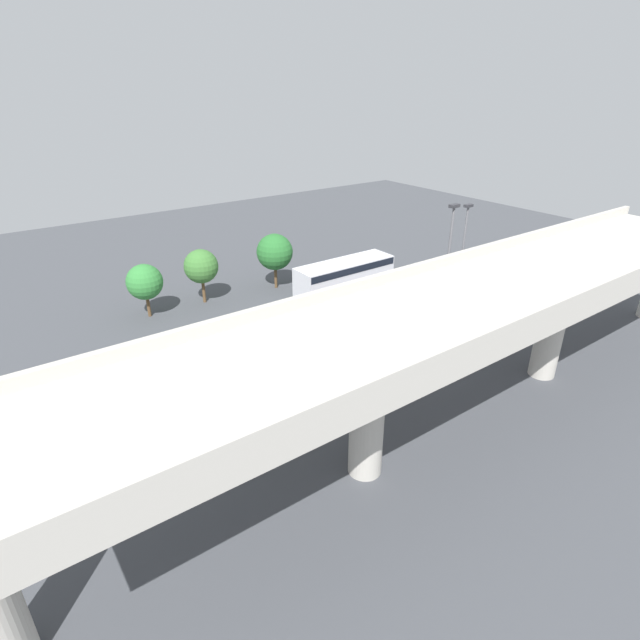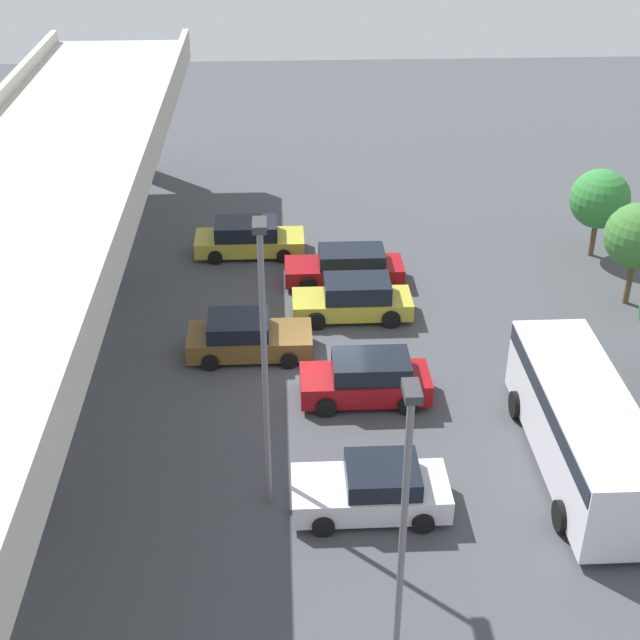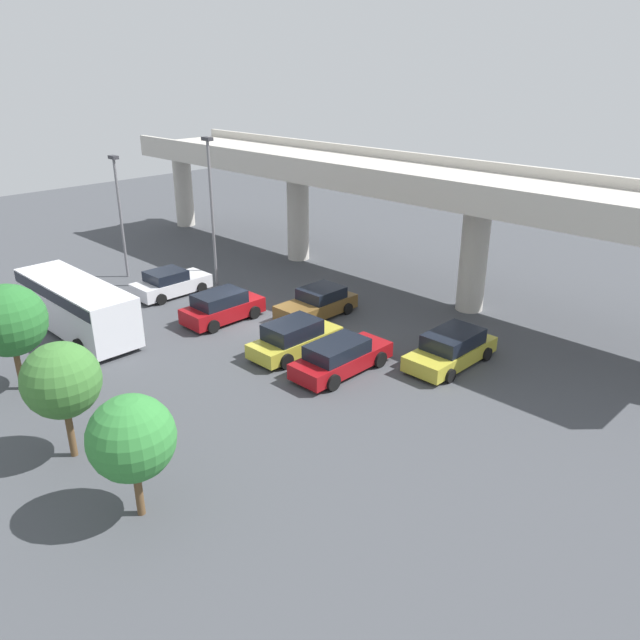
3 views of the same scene
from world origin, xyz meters
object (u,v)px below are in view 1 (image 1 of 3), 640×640
object	(u,v)px
parked_car_3	(287,345)
parked_car_4	(247,360)
lamp_post_mid_lot	(463,245)
tree_front_centre	(201,267)
parked_car_5	(234,411)
shuttle_bus	(345,275)
parked_car_0	(415,306)
tree_front_far_right	(145,282)
parked_car_2	(360,361)
parked_car_1	(356,322)
tree_front_left	(275,252)
lamp_post_near_aisle	(448,261)

from	to	relation	value
parked_car_3	parked_car_4	bearing A→B (deg)	-88.29
lamp_post_mid_lot	tree_front_centre	xyz separation A→B (m)	(16.28, -11.22, -1.51)
parked_car_5	shuttle_bus	xyz separation A→B (m)	(-15.14, -10.15, 0.87)
shuttle_bus	tree_front_centre	size ratio (longest dim) A/B	2.00
parked_car_0	tree_front_far_right	size ratio (longest dim) A/B	1.12
parked_car_5	tree_front_centre	size ratio (longest dim) A/B	1.13
parked_car_3	parked_car_2	bearing A→B (deg)	31.99
parked_car_4	parked_car_0	bearing A→B (deg)	88.96
parked_car_2	tree_front_far_right	xyz separation A→B (m)	(7.44, -14.98, 1.96)
parked_car_1	tree_front_left	size ratio (longest dim) A/B	0.95
tree_front_left	tree_front_far_right	world-z (taller)	tree_front_left
parked_car_1	parked_car_3	distance (m)	5.54
lamp_post_near_aisle	lamp_post_mid_lot	size ratio (longest dim) A/B	1.16
parked_car_0	parked_car_5	size ratio (longest dim) A/B	0.92
parked_car_0	tree_front_left	bearing A→B (deg)	-153.28
lamp_post_near_aisle	tree_front_far_right	distance (m)	21.01
parked_car_0	parked_car_4	world-z (taller)	parked_car_0
parked_car_5	tree_front_far_right	size ratio (longest dim) A/B	1.21
tree_front_far_right	parked_car_5	bearing A→B (deg)	86.64
lamp_post_near_aisle	parked_car_3	bearing A→B (deg)	-17.32
parked_car_0	parked_car_2	bearing A→B (deg)	-66.04
parked_car_3	tree_front_left	xyz separation A→B (m)	(-5.54, -10.33, 2.31)
parked_car_1	parked_car_2	size ratio (longest dim) A/B	0.96
parked_car_2	parked_car_4	world-z (taller)	parked_car_2
parked_car_2	parked_car_1	bearing A→B (deg)	-36.63
tree_front_left	tree_front_centre	xyz separation A→B (m)	(6.10, -0.65, -0.15)
parked_car_2	shuttle_bus	bearing A→B (deg)	-34.20
parked_car_1	parked_car_5	bearing A→B (deg)	-69.84
tree_front_centre	parked_car_1	bearing A→B (deg)	119.06
parked_car_1	tree_front_far_right	distance (m)	15.24
parked_car_4	parked_car_3	bearing A→B (deg)	91.71
parked_car_1	tree_front_left	xyz separation A→B (m)	(0.00, -10.34, 2.29)
parked_car_1	parked_car_2	bearing A→B (deg)	-36.63
parked_car_3	parked_car_4	size ratio (longest dim) A/B	0.94
lamp_post_near_aisle	tree_front_centre	bearing A→B (deg)	-52.33
tree_front_centre	parked_car_4	bearing A→B (deg)	78.40
lamp_post_mid_lot	tree_front_left	size ratio (longest dim) A/B	1.65
parked_car_5	lamp_post_mid_lot	bearing A→B (deg)	-79.65
parked_car_4	shuttle_bus	world-z (taller)	shuttle_bus
parked_car_4	shuttle_bus	bearing A→B (deg)	116.46
parked_car_5	lamp_post_mid_lot	xyz separation A→B (m)	(-21.51, -3.93, 3.69)
shuttle_bus	tree_front_far_right	bearing A→B (deg)	160.87
parked_car_2	lamp_post_near_aisle	xyz separation A→B (m)	(-7.88, -0.81, 4.36)
parked_car_1	tree_front_centre	distance (m)	12.75
parked_car_0	parked_car_5	xyz separation A→B (m)	(16.70, 3.84, 0.03)
shuttle_bus	lamp_post_mid_lot	world-z (taller)	lamp_post_mid_lot
parked_car_5	lamp_post_mid_lot	world-z (taller)	lamp_post_mid_lot
lamp_post_mid_lot	tree_front_centre	world-z (taller)	lamp_post_mid_lot
tree_front_left	tree_front_far_right	distance (m)	10.47
tree_front_left	parked_car_4	bearing A→B (deg)	51.19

